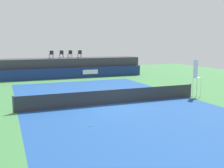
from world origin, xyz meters
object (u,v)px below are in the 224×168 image
spectator_chair_center (70,54)px  spectator_chair_right (80,54)px  spectator_chair_far_left (51,54)px  tennis_ball (90,125)px  umpire_chair (196,75)px  net_post_near (13,104)px  net_post_far (190,90)px  spectator_chair_left (61,54)px

spectator_chair_center → spectator_chair_right: bearing=-5.7°
spectator_chair_far_left → tennis_ball: bearing=-94.0°
umpire_chair → net_post_near: bearing=180.0°
spectator_chair_far_left → spectator_chair_center: 2.28m
spectator_chair_right → net_post_near: spectator_chair_right is taller
net_post_near → spectator_chair_right: bearing=62.3°
umpire_chair → tennis_ball: 10.42m
net_post_near → spectator_chair_center: bearing=65.8°
spectator_chair_center → net_post_far: spectator_chair_center is taller
spectator_chair_center → umpire_chair: bearing=-69.1°
net_post_near → spectator_chair_far_left: bearing=72.8°
net_post_near → net_post_far: size_ratio=1.00×
spectator_chair_far_left → spectator_chair_right: same height
spectator_chair_left → tennis_ball: bearing=-97.4°
spectator_chair_left → spectator_chair_right: (2.18, -0.06, 0.00)m
spectator_chair_far_left → net_post_far: spectator_chair_far_left is taller
spectator_chair_center → net_post_near: 17.10m
spectator_chair_far_left → tennis_ball: (-1.32, -19.14, -2.66)m
spectator_chair_far_left → spectator_chair_right: bearing=4.2°
net_post_near → tennis_ball: net_post_near is taller
spectator_chair_right → tennis_ball: spectator_chair_right is taller
spectator_chair_left → net_post_near: size_ratio=0.89×
spectator_chair_left → spectator_chair_right: size_ratio=1.00×
spectator_chair_left → spectator_chair_right: same height
net_post_far → spectator_chair_right: bearing=105.7°
spectator_chair_far_left → spectator_chair_right: (3.39, 0.25, 0.00)m
spectator_chair_left → spectator_chair_far_left: bearing=-165.8°
spectator_chair_far_left → tennis_ball: 19.37m
spectator_chair_left → tennis_ball: (-2.53, -19.45, -2.66)m
net_post_far → spectator_chair_far_left: bearing=117.0°
spectator_chair_far_left → net_post_far: 17.11m
umpire_chair → net_post_near: umpire_chair is taller
spectator_chair_left → spectator_chair_center: same height
spectator_chair_left → net_post_near: 16.65m
spectator_chair_center → tennis_ball: spectator_chair_center is taller
umpire_chair → spectator_chair_right: bearing=107.3°
spectator_chair_center → net_post_near: size_ratio=0.89×
spectator_chair_right → net_post_near: (-8.08, -15.36, -2.19)m
umpire_chair → net_post_far: 1.18m
spectator_chair_left → net_post_far: size_ratio=0.89×
spectator_chair_right → net_post_far: (4.32, -15.36, -2.19)m
spectator_chair_far_left → tennis_ball: size_ratio=13.06×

